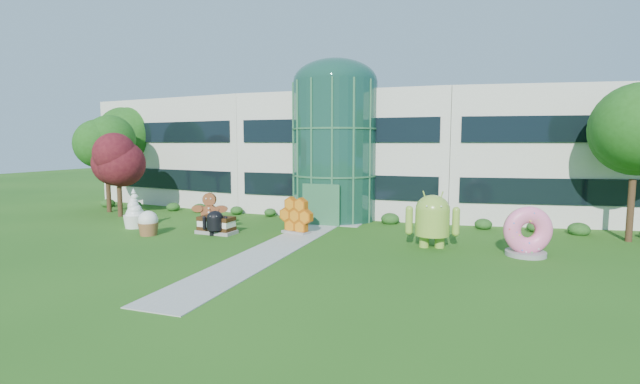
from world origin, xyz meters
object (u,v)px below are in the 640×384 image
(donut, at_px, (527,231))
(android_black, at_px, (215,221))
(android_green, at_px, (432,217))
(gingerbread, at_px, (210,211))

(donut, bearing_deg, android_black, 164.88)
(donut, bearing_deg, android_green, 158.55)
(android_green, distance_m, android_black, 12.63)
(gingerbread, bearing_deg, android_green, -14.24)
(gingerbread, bearing_deg, donut, -14.72)
(donut, bearing_deg, gingerbread, 160.02)
(android_black, height_order, donut, donut)
(donut, xyz_separation_m, gingerbread, (-18.45, 0.66, -0.05))
(android_green, bearing_deg, android_black, 174.96)
(android_black, bearing_deg, android_green, -14.45)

